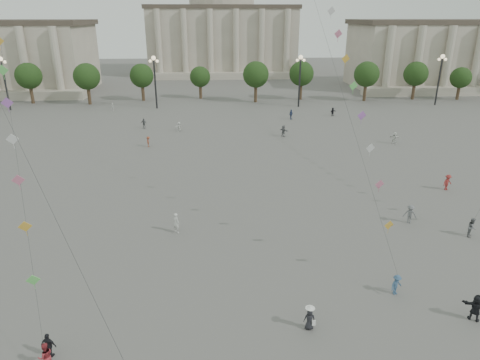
{
  "coord_description": "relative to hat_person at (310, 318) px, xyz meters",
  "views": [
    {
      "loc": [
        -2.72,
        -20.0,
        18.37
      ],
      "look_at": [
        -0.87,
        12.0,
        5.94
      ],
      "focal_mm": 32.0,
      "sensor_mm": 36.0,
      "label": 1
    }
  ],
  "objects": [
    {
      "name": "ground",
      "position": [
        -2.83,
        -1.3,
        -0.8
      ],
      "size": [
        360.0,
        360.0,
        0.0
      ],
      "primitive_type": "plane",
      "color": "#5D5957",
      "rests_on": "ground"
    },
    {
      "name": "hall_central",
      "position": [
        -2.83,
        127.92,
        13.43
      ],
      "size": [
        48.3,
        34.3,
        35.5
      ],
      "color": "#A19887",
      "rests_on": "ground"
    },
    {
      "name": "tree_row",
      "position": [
        -2.83,
        76.7,
        4.59
      ],
      "size": [
        137.12,
        5.12,
        8.0
      ],
      "color": "#38261C",
      "rests_on": "ground"
    },
    {
      "name": "lamp_post_far_west",
      "position": [
        -47.83,
        68.7,
        6.55
      ],
      "size": [
        2.0,
        0.9,
        10.65
      ],
      "color": "#262628",
      "rests_on": "ground"
    },
    {
      "name": "lamp_post_mid_west",
      "position": [
        -17.83,
        68.7,
        6.55
      ],
      "size": [
        2.0,
        0.9,
        10.65
      ],
      "color": "#262628",
      "rests_on": "ground"
    },
    {
      "name": "lamp_post_mid_east",
      "position": [
        12.17,
        68.7,
        6.55
      ],
      "size": [
        2.0,
        0.9,
        10.65
      ],
      "color": "#262628",
      "rests_on": "ground"
    },
    {
      "name": "lamp_post_far_east",
      "position": [
        42.17,
        68.7,
        6.55
      ],
      "size": [
        2.0,
        0.9,
        10.65
      ],
      "color": "#262628",
      "rests_on": "ground"
    },
    {
      "name": "person_crowd_0",
      "position": [
        8.55,
        57.06,
        0.13
      ],
      "size": [
        1.07,
        1.11,
        1.86
      ],
      "primitive_type": "imported",
      "rotation": [
        0.0,
        0.0,
        0.83
      ],
      "color": "navy",
      "rests_on": "ground"
    },
    {
      "name": "person_crowd_3",
      "position": [
        10.77,
        0.23,
        0.13
      ],
      "size": [
        1.72,
        1.46,
        1.86
      ],
      "primitive_type": "imported",
      "rotation": [
        0.0,
        0.0,
        2.51
      ],
      "color": "black",
      "rests_on": "ground"
    },
    {
      "name": "person_crowd_4",
      "position": [
        -11.76,
        49.46,
        -0.01
      ],
      "size": [
        1.36,
        1.36,
        1.58
      ],
      "primitive_type": "imported",
      "rotation": [
        0.0,
        0.0,
        3.93
      ],
      "color": "white",
      "rests_on": "ground"
    },
    {
      "name": "person_crowd_6",
      "position": [
        12.45,
        13.88,
        0.11
      ],
      "size": [
        1.36,
        1.1,
        1.83
      ],
      "primitive_type": "imported",
      "rotation": [
        0.0,
        0.0,
        5.86
      ],
      "color": "slate",
      "rests_on": "ground"
    },
    {
      "name": "person_crowd_7",
      "position": [
        21.5,
        39.99,
        0.11
      ],
      "size": [
        1.71,
        1.36,
        1.82
      ],
      "primitive_type": "imported",
      "rotation": [
        0.0,
        0.0,
        2.57
      ],
      "color": "white",
      "rests_on": "ground"
    },
    {
      "name": "person_crowd_8",
      "position": [
        20.14,
        21.61,
        0.1
      ],
      "size": [
        1.34,
        1.07,
        1.81
      ],
      "primitive_type": "imported",
      "rotation": [
        0.0,
        0.0,
        0.39
      ],
      "color": "maroon",
      "rests_on": "ground"
    },
    {
      "name": "person_crowd_9",
      "position": [
        17.14,
        59.48,
        0.0
      ],
      "size": [
        1.51,
        1.22,
        1.61
      ],
      "primitive_type": "imported",
      "rotation": [
        0.0,
        0.0,
        0.58
      ],
      "color": "black",
      "rests_on": "ground"
    },
    {
      "name": "person_crowd_10",
      "position": [
        -26.5,
        66.7,
        0.01
      ],
      "size": [
        0.69,
        0.69,
        1.62
      ],
      "primitive_type": "imported",
      "rotation": [
        0.0,
        0.0,
        2.36
      ],
      "color": "#B4B4B0",
      "rests_on": "ground"
    },
    {
      "name": "person_crowd_12",
      "position": [
        5.29,
        45.08,
        0.11
      ],
      "size": [
        1.46,
        1.68,
        1.83
      ],
      "primitive_type": "imported",
      "rotation": [
        0.0,
        0.0,
        2.22
      ],
      "color": "slate",
      "rests_on": "ground"
    },
    {
      "name": "person_crowd_13",
      "position": [
        -9.28,
        13.26,
        0.15
      ],
      "size": [
        0.8,
        0.82,
        1.91
      ],
      "primitive_type": "imported",
      "rotation": [
        0.0,
        0.0,
        2.29
      ],
      "color": "silver",
      "rests_on": "ground"
    },
    {
      "name": "person_crowd_16",
      "position": [
        -17.95,
        51.65,
        0.08
      ],
      "size": [
        1.09,
        0.6,
        1.76
      ],
      "primitive_type": "imported",
      "rotation": [
        0.0,
        0.0,
        6.11
      ],
      "color": "#5B5C60",
      "rests_on": "ground"
    },
    {
      "name": "person_crowd_17",
      "position": [
        -15.59,
        40.48,
        -0.02
      ],
      "size": [
        0.71,
        1.08,
        1.57
      ],
      "primitive_type": "imported",
      "rotation": [
        0.0,
        0.0,
        1.7
      ],
      "color": "brown",
      "rests_on": "ground"
    },
    {
      "name": "tourist_1",
      "position": [
        -15.33,
        -1.44,
        -0.01
      ],
      "size": [
        0.99,
        0.59,
        1.58
      ],
      "primitive_type": "imported",
      "rotation": [
        0.0,
        0.0,
        2.91
      ],
      "color": "black",
      "rests_on": "ground"
    },
    {
      "name": "kite_flyer_0",
      "position": [
        -15.17,
        -2.35,
        0.04
      ],
      "size": [
        1.03,
        0.96,
        1.69
      ],
      "primitive_type": "imported",
      "rotation": [
        0.0,
        0.0,
        3.66
      ],
      "color": "maroon",
      "rests_on": "ground"
    },
    {
      "name": "kite_flyer_1",
      "position": [
        6.81,
        3.18,
        -0.04
      ],
      "size": [
        1.14,
        0.99,
        1.53
      ],
      "primitive_type": "imported",
      "rotation": [
        0.0,
        0.0,
        0.53
      ],
      "color": "#345377",
      "rests_on": "ground"
    },
    {
      "name": "kite_flyer_2",
      "position": [
        16.82,
        11.05,
        0.07
      ],
      "size": [
        1.04,
        1.07,
        1.74
      ],
      "primitive_type": "imported",
      "rotation": [
        0.0,
        0.0,
        0.9
      ],
      "color": "slate",
      "rests_on": "ground"
    },
    {
      "name": "hat_person",
      "position": [
        0.0,
        0.0,
        0.0
      ],
      "size": [
        0.73,
        0.6,
        1.69
      ],
      "color": "black",
      "rests_on": "ground"
    }
  ]
}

